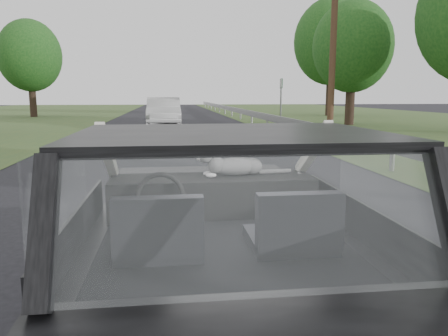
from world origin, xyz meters
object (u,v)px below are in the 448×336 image
object	(u,v)px
cat	(236,165)
highway_sign	(281,99)
other_car	(164,113)
utility_pole	(334,31)
subject_car	(222,235)

from	to	relation	value
cat	highway_sign	distance (m)	26.75
highway_sign	other_car	bearing A→B (deg)	-130.22
other_car	highway_sign	xyz separation A→B (m)	(7.82, 7.29, 0.60)
highway_sign	utility_pole	distance (m)	10.61
cat	other_car	bearing A→B (deg)	81.60
cat	other_car	xyz separation A→B (m)	(-0.75, 18.51, -0.33)
other_car	cat	bearing A→B (deg)	-88.26
cat	utility_pole	xyz separation A→B (m)	(6.72, 15.62, 3.28)
cat	utility_pole	size ratio (longest dim) A/B	0.06
subject_car	highway_sign	bearing A→B (deg)	74.64
cat	subject_car	bearing A→B (deg)	-117.16
subject_car	cat	distance (m)	0.78
cat	other_car	world-z (taller)	other_car
highway_sign	subject_car	bearing A→B (deg)	-98.55
other_car	utility_pole	distance (m)	8.79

